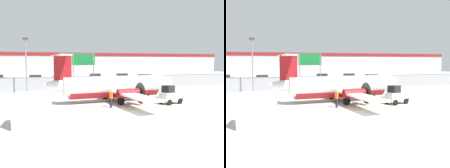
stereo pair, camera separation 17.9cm
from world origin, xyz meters
The scene contains 20 objects.
ground_plane centered at (0.00, 2.00, 0.00)m, with size 140.00×140.00×0.01m.
perimeter_fence centered at (0.00, 18.00, 1.12)m, with size 98.00×0.10×2.10m.
parking_lot_strip centered at (0.00, 29.50, 0.06)m, with size 98.00×17.00×0.12m.
background_building centered at (0.00, 47.99, 3.26)m, with size 91.00×8.10×6.50m.
commuter_airplane centered at (1.27, 6.52, 1.60)m, with size 14.42×16.07×4.92m.
baggage_tug centered at (5.85, 3.47, 0.86)m, with size 2.54×1.89×1.88m.
ground_crew_worker centered at (-0.44, 3.35, 0.95)m, with size 0.35×0.54×1.70m.
cargo_container centered at (-7.35, -1.45, 1.10)m, with size 2.61×2.26×2.20m.
traffic_cone_near_left centered at (3.13, 4.18, 0.31)m, with size 0.36×0.36×0.64m.
traffic_cone_near_right centered at (0.41, 6.80, 0.31)m, with size 0.36×0.36×0.64m.
traffic_cone_far_left centered at (1.21, 7.82, 0.31)m, with size 0.36×0.36×0.64m.
parked_car_1 centered at (-10.39, 24.18, 0.89)m, with size 4.26×2.11×1.58m.
parked_car_2 centered at (-6.68, 32.24, 0.89)m, with size 4.20×2.01×1.58m.
parked_car_3 centered at (-2.37, 28.13, 0.89)m, with size 4.34×2.31×1.58m.
parked_car_4 centered at (1.09, 24.32, 0.89)m, with size 4.22×2.03×1.58m.
parked_car_5 centered at (5.92, 33.93, 0.89)m, with size 4.27×2.15×1.58m.
parked_car_6 centered at (11.43, 32.61, 0.89)m, with size 4.38×2.41×1.58m.
parked_car_7 centered at (14.81, 27.86, 0.89)m, with size 4.32×2.25×1.58m.
apron_light_pole centered at (-7.94, 15.31, 4.30)m, with size 0.70×0.30×7.27m.
highway_sign centered at (0.39, 19.74, 4.14)m, with size 3.60×0.14×5.50m.
Camera 2 is at (-7.27, -18.37, 4.24)m, focal length 40.00 mm.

